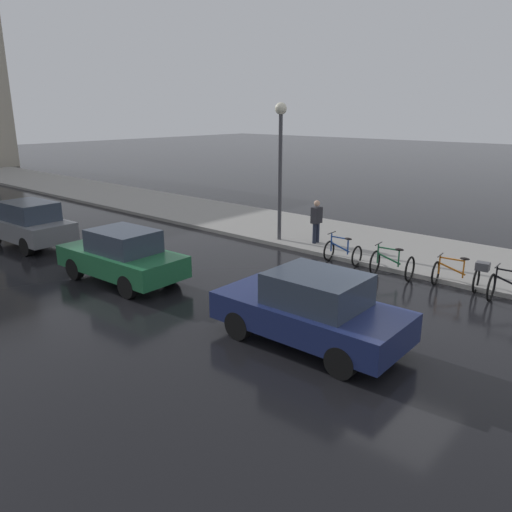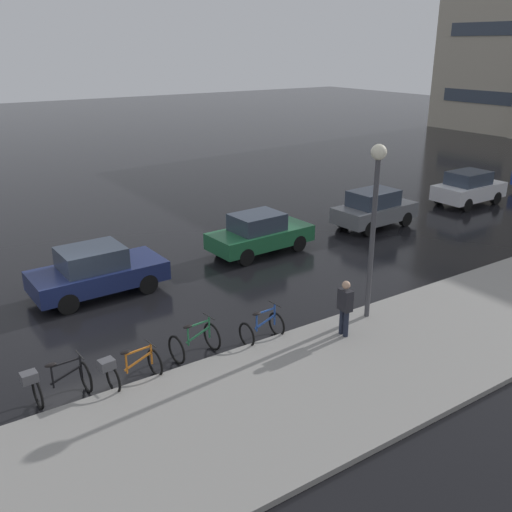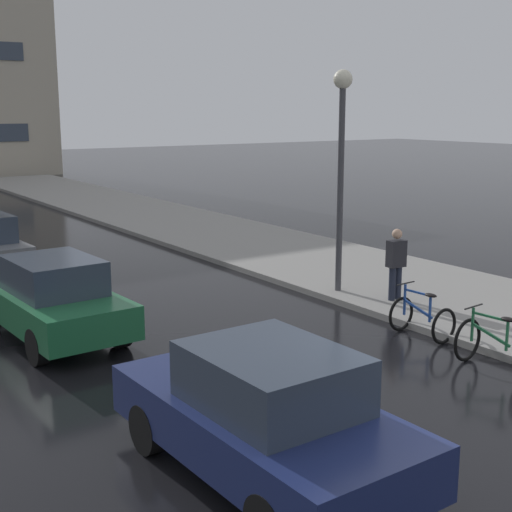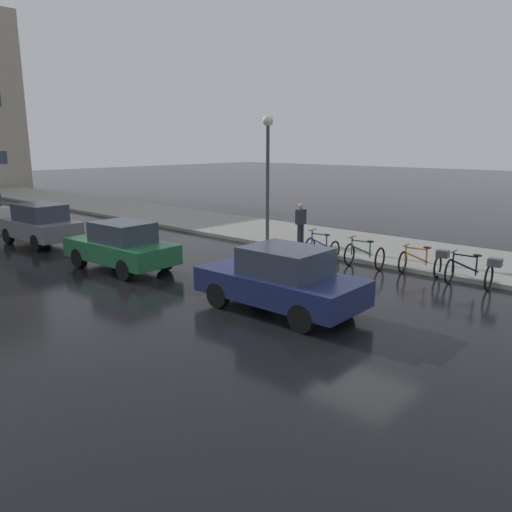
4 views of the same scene
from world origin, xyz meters
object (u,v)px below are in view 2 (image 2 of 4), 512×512
object	(u,v)px
car_green	(260,233)
car_grey	(374,209)
bicycle_farthest	(262,328)
car_white	(469,188)
streetlamp	(375,204)
bicycle_third	(195,342)
bicycle_nearest	(55,382)
bicycle_second	(128,368)
car_navy	(97,271)
pedestrian	(345,307)

from	to	relation	value
car_green	car_grey	world-z (taller)	car_grey
bicycle_farthest	car_green	world-z (taller)	car_green
bicycle_farthest	car_white	world-z (taller)	car_white
streetlamp	car_white	bearing A→B (deg)	116.06
bicycle_third	streetlamp	size ratio (longest dim) A/B	0.24
bicycle_nearest	bicycle_second	distance (m)	1.61
bicycle_third	bicycle_farthest	size ratio (longest dim) A/B	1.08
bicycle_nearest	car_green	distance (m)	10.74
bicycle_farthest	car_white	xyz separation A→B (m)	(-5.75, 16.36, 0.46)
bicycle_nearest	car_green	bearing A→B (deg)	120.77
bicycle_farthest	car_white	size ratio (longest dim) A/B	0.30
car_navy	pedestrian	world-z (taller)	pedestrian
bicycle_second	bicycle_farthest	distance (m)	3.80
bicycle_farthest	streetlamp	world-z (taller)	streetlamp
bicycle_nearest	car_green	xyz separation A→B (m)	(-5.49, 9.23, 0.27)
car_navy	car_green	world-z (taller)	car_navy
car_green	streetlamp	distance (m)	7.02
bicycle_farthest	car_green	xyz separation A→B (m)	(-5.75, 3.85, 0.39)
car_grey	bicycle_third	bearing A→B (deg)	-65.26
car_green	pedestrian	distance (m)	7.20
car_navy	bicycle_farthest	bearing A→B (deg)	25.53
bicycle_farthest	car_grey	xyz separation A→B (m)	(-5.67, 9.81, 0.44)
bicycle_farthest	car_white	distance (m)	17.34
car_green	car_grey	xyz separation A→B (m)	(0.08, 5.97, 0.05)
bicycle_farthest	bicycle_nearest	bearing A→B (deg)	-92.74
pedestrian	bicycle_third	bearing A→B (deg)	-111.23
pedestrian	car_grey	bearing A→B (deg)	130.71
bicycle_second	streetlamp	size ratio (longest dim) A/B	0.29
bicycle_second	streetlamp	world-z (taller)	streetlamp
pedestrian	streetlamp	size ratio (longest dim) A/B	0.34
car_grey	pedestrian	bearing A→B (deg)	-49.29
bicycle_third	car_grey	distance (m)	12.88
car_navy	car_white	bearing A→B (deg)	90.92
bicycle_nearest	streetlamp	world-z (taller)	streetlamp
car_green	streetlamp	xyz separation A→B (m)	(6.44, -0.65, 2.71)
car_green	pedestrian	world-z (taller)	pedestrian
bicycle_farthest	car_grey	size ratio (longest dim) A/B	0.29
car_white	pedestrian	bearing A→B (deg)	-64.50
car_green	bicycle_third	bearing A→B (deg)	-46.33
bicycle_nearest	streetlamp	xyz separation A→B (m)	(0.95, 8.58, 2.98)
bicycle_farthest	car_navy	distance (m)	6.04
car_grey	car_white	world-z (taller)	car_white
bicycle_nearest	car_grey	world-z (taller)	car_grey
bicycle_nearest	streetlamp	size ratio (longest dim) A/B	0.28
pedestrian	car_navy	bearing A→B (deg)	-145.97
car_grey	streetlamp	bearing A→B (deg)	-46.12
car_navy	pedestrian	size ratio (longest dim) A/B	2.45
car_navy	car_grey	size ratio (longest dim) A/B	1.09
bicycle_second	bicycle_farthest	xyz separation A→B (m)	(-0.05, 3.80, -0.10)
bicycle_farthest	car_green	distance (m)	6.93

